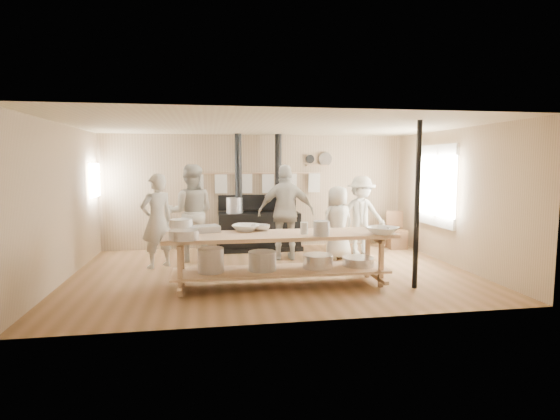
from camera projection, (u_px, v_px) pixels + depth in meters
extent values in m
plane|color=brown|center=(273.00, 272.00, 7.84)|extent=(7.00, 7.00, 0.00)
plane|color=tan|center=(257.00, 191.00, 10.16)|extent=(7.00, 0.00, 7.00)
plane|color=tan|center=(303.00, 217.00, 5.25)|extent=(7.00, 0.00, 7.00)
plane|color=tan|center=(61.00, 203.00, 7.13)|extent=(0.00, 5.00, 5.00)
plane|color=tan|center=(455.00, 198.00, 8.27)|extent=(0.00, 5.00, 5.00)
plane|color=beige|center=(272.00, 126.00, 7.56)|extent=(7.00, 7.00, 0.00)
cube|color=beige|center=(438.00, 186.00, 8.83)|extent=(0.06, 1.35, 1.65)
plane|color=white|center=(436.00, 186.00, 8.83)|extent=(0.00, 1.50, 1.50)
cube|color=beige|center=(435.00, 186.00, 8.83)|extent=(0.02, 0.03, 1.50)
plane|color=white|center=(95.00, 180.00, 9.07)|extent=(0.00, 0.90, 0.90)
cube|color=black|center=(259.00, 231.00, 9.86)|extent=(1.80, 0.70, 0.85)
cube|color=black|center=(259.00, 247.00, 9.90)|extent=(1.90, 0.75, 0.10)
cube|color=black|center=(257.00, 202.00, 10.08)|extent=(1.80, 0.12, 0.35)
cylinder|color=black|center=(238.00, 173.00, 9.69)|extent=(0.15, 0.15, 1.75)
cylinder|color=black|center=(278.00, 173.00, 9.84)|extent=(0.15, 0.15, 1.75)
cylinder|color=#B2B2B7|center=(234.00, 205.00, 9.70)|extent=(0.36, 0.36, 0.34)
cylinder|color=gray|center=(283.00, 206.00, 9.83)|extent=(0.30, 0.30, 0.30)
cylinder|color=tan|center=(257.00, 173.00, 10.01)|extent=(3.00, 0.04, 0.04)
cube|color=white|center=(198.00, 183.00, 9.82)|extent=(0.28, 0.01, 0.46)
cube|color=white|center=(222.00, 183.00, 9.90)|extent=(0.28, 0.01, 0.46)
cube|color=white|center=(246.00, 183.00, 9.99)|extent=(0.28, 0.01, 0.46)
cube|color=white|center=(269.00, 183.00, 10.08)|extent=(0.28, 0.01, 0.46)
cube|color=white|center=(292.00, 183.00, 10.17)|extent=(0.28, 0.01, 0.46)
cube|color=white|center=(314.00, 183.00, 10.26)|extent=(0.28, 0.01, 0.46)
cube|color=tan|center=(316.00, 165.00, 10.24)|extent=(0.50, 0.14, 0.03)
cylinder|color=black|center=(310.00, 159.00, 10.22)|extent=(0.20, 0.04, 0.20)
cylinder|color=silver|center=(325.00, 159.00, 10.28)|extent=(0.32, 0.03, 0.32)
cube|color=tan|center=(281.00, 235.00, 6.87)|extent=(3.60, 0.90, 0.06)
cube|color=tan|center=(281.00, 271.00, 6.93)|extent=(3.40, 0.80, 0.04)
cube|color=tan|center=(281.00, 274.00, 6.94)|extent=(3.30, 0.06, 0.06)
cube|color=tan|center=(180.00, 268.00, 6.37)|extent=(0.07, 0.07, 0.85)
cube|color=tan|center=(182.00, 259.00, 6.96)|extent=(0.07, 0.07, 0.85)
cube|color=tan|center=(381.00, 260.00, 6.87)|extent=(0.07, 0.07, 0.85)
cube|color=tan|center=(367.00, 253.00, 7.46)|extent=(0.07, 0.07, 0.85)
cylinder|color=#B2B2B7|center=(211.00, 260.00, 6.73)|extent=(0.40, 0.40, 0.38)
cylinder|color=gray|center=(262.00, 261.00, 6.86)|extent=(0.44, 0.44, 0.30)
cylinder|color=silver|center=(318.00, 261.00, 7.01)|extent=(0.48, 0.48, 0.22)
cylinder|color=silver|center=(359.00, 262.00, 7.13)|extent=(0.52, 0.52, 0.14)
cylinder|color=black|center=(417.00, 206.00, 6.71)|extent=(0.08, 0.08, 2.60)
imported|color=beige|center=(157.00, 221.00, 8.13)|extent=(0.77, 0.71, 1.76)
imported|color=beige|center=(191.00, 213.00, 8.69)|extent=(1.00, 0.81, 1.93)
imported|color=beige|center=(338.00, 223.00, 8.84)|extent=(0.84, 0.67, 1.50)
imported|color=beige|center=(286.00, 212.00, 8.81)|extent=(1.17, 0.57, 1.93)
imported|color=beige|center=(361.00, 215.00, 9.35)|extent=(1.09, 0.64, 1.68)
cube|color=brown|center=(397.00, 239.00, 10.04)|extent=(0.42, 0.42, 0.43)
cube|color=brown|center=(395.00, 221.00, 10.18)|extent=(0.40, 0.07, 0.47)
imported|color=white|center=(246.00, 228.00, 7.10)|extent=(0.58, 0.58, 0.11)
imported|color=silver|center=(261.00, 228.00, 7.14)|extent=(0.42, 0.42, 0.10)
imported|color=white|center=(383.00, 230.00, 6.79)|extent=(0.66, 0.66, 0.11)
imported|color=silver|center=(380.00, 230.00, 6.88)|extent=(0.40, 0.40, 0.09)
cube|color=#B2B2B7|center=(204.00, 229.00, 6.99)|extent=(0.54, 0.43, 0.10)
cylinder|color=silver|center=(184.00, 235.00, 6.31)|extent=(0.56, 0.56, 0.14)
cylinder|color=gray|center=(321.00, 228.00, 6.63)|extent=(0.28, 0.28, 0.23)
cylinder|color=white|center=(181.00, 226.00, 6.93)|extent=(0.42, 0.42, 0.22)
cylinder|color=white|center=(304.00, 228.00, 6.78)|extent=(0.13, 0.13, 0.19)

